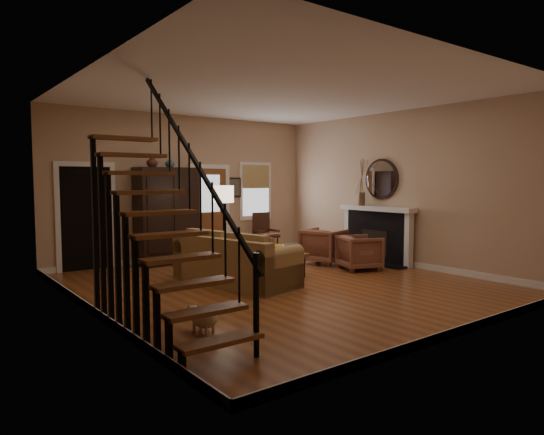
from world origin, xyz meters
TOP-DOWN VIEW (x-y plane):
  - room at (-0.41, 1.76)m, footprint 7.00×7.33m
  - staircase at (-2.78, -1.30)m, footprint 0.94×2.80m
  - fireplace at (3.13, 0.50)m, footprint 0.33×1.95m
  - armoire at (-0.70, 3.15)m, footprint 1.30×0.60m
  - vase_a at (-1.05, 3.05)m, footprint 0.24×0.24m
  - vase_b at (-0.65, 3.05)m, footprint 0.20×0.20m
  - sofa at (-0.62, 0.51)m, footprint 1.43×2.44m
  - coffee_table at (0.45, 0.74)m, footprint 0.73×1.21m
  - bowl at (0.50, 0.89)m, footprint 0.40×0.40m
  - books at (0.33, 0.44)m, footprint 0.22×0.30m
  - armchair_left at (2.14, 0.14)m, footprint 0.99×0.97m
  - armchair_right at (2.08, 1.12)m, footprint 1.05×1.03m
  - floor_lamp at (-0.27, 1.47)m, footprint 0.48×0.48m
  - side_chair at (1.85, 2.95)m, footprint 0.54×0.54m
  - dog at (-2.40, -1.54)m, footprint 0.35×0.49m

SIDE VIEW (x-z plane):
  - dog at x=-2.40m, z-range 0.00..0.32m
  - coffee_table at x=0.45m, z-range 0.00..0.45m
  - armchair_left at x=2.14m, z-range 0.00..0.71m
  - armchair_right at x=2.08m, z-range 0.00..0.77m
  - sofa at x=-0.62m, z-range 0.00..0.85m
  - books at x=0.33m, z-range 0.45..0.51m
  - bowl at x=0.50m, z-range 0.45..0.55m
  - side_chair at x=1.85m, z-range 0.00..1.02m
  - fireplace at x=3.13m, z-range -0.41..1.89m
  - floor_lamp at x=-0.27m, z-range 0.00..1.72m
  - armoire at x=-0.70m, z-range 0.00..2.10m
  - room at x=-0.41m, z-range -0.14..3.16m
  - staircase at x=-2.78m, z-range 0.00..3.20m
  - vase_b at x=-0.65m, z-range 2.10..2.31m
  - vase_a at x=-1.05m, z-range 2.10..2.35m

